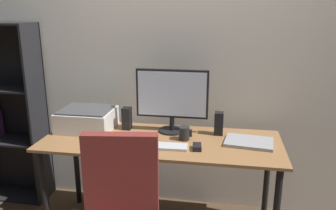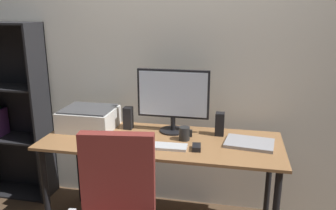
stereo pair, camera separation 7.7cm
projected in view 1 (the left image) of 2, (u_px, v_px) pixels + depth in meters
back_wall at (172, 52)px, 2.72m from camera, size 6.40×0.10×2.60m
desk at (161, 151)px, 2.43m from camera, size 1.68×0.64×0.74m
monitor at (172, 97)px, 2.50m from camera, size 0.53×0.20×0.47m
keyboard at (166, 146)px, 2.27m from camera, size 0.29×0.12×0.02m
mouse at (197, 147)px, 2.24m from camera, size 0.07×0.10×0.03m
coffee_mug at (184, 133)px, 2.40m from camera, size 0.09×0.08×0.10m
laptop at (249, 142)px, 2.34m from camera, size 0.35×0.27×0.02m
speaker_left at (127, 118)px, 2.60m from camera, size 0.06×0.07×0.17m
speaker_right at (219, 123)px, 2.49m from camera, size 0.06×0.07×0.17m
printer at (87, 119)px, 2.60m from camera, size 0.40×0.34×0.16m
paper_sheet at (127, 147)px, 2.28m from camera, size 0.27×0.34×0.00m
bookshelf at (5, 115)px, 2.94m from camera, size 0.63×0.28×1.53m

